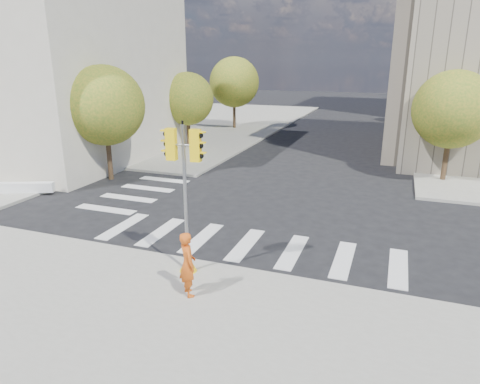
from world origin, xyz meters
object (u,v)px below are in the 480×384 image
lamp_near (456,95)px  traffic_signal (186,211)px  lamp_far (440,83)px  photographer (188,264)px

lamp_near → traffic_signal: lamp_near is taller
lamp_far → traffic_signal: (-9.04, -32.85, -2.38)m
lamp_far → traffic_signal: 34.15m
lamp_far → traffic_signal: lamp_far is taller
lamp_near → photographer: bearing=-112.6°
traffic_signal → photographer: (0.66, -1.27, -1.09)m
traffic_signal → photographer: size_ratio=2.51×
lamp_near → traffic_signal: 21.04m
lamp_far → lamp_near: bearing=-90.0°
lamp_near → lamp_far: 14.00m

